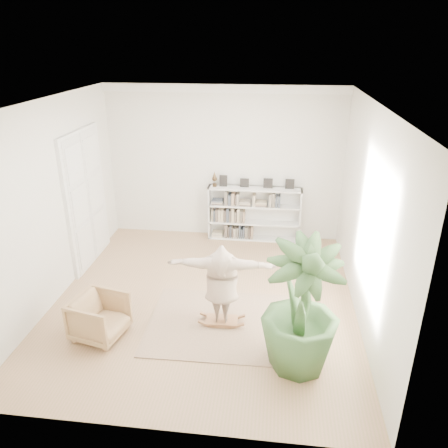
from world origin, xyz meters
name	(u,v)px	position (x,y,z in m)	size (l,w,h in m)	color
floor	(205,299)	(0.00, 0.00, 0.00)	(6.00, 6.00, 0.00)	#97794E
room_shell	(224,88)	(0.00, 2.94, 3.51)	(6.00, 6.00, 6.00)	silver
doors	(86,200)	(-2.70, 1.30, 1.40)	(0.09, 1.78, 2.92)	white
bookshelf	(254,214)	(0.74, 2.82, 0.64)	(2.20, 0.35, 1.64)	silver
armchair	(100,317)	(-1.52, -1.27, 0.36)	(0.77, 0.79, 0.72)	tan
rug	(222,323)	(0.41, -0.72, 0.01)	(2.50, 2.00, 0.02)	tan
rocker_board	(222,321)	(0.41, -0.72, 0.07)	(0.55, 0.33, 0.12)	olive
person	(222,281)	(0.41, -0.72, 0.85)	(1.75, 0.48, 1.42)	tan
houseplant	(301,307)	(1.66, -1.58, 1.02)	(1.14, 1.14, 2.03)	#35582C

